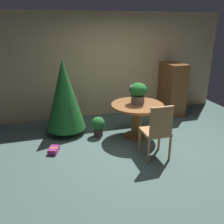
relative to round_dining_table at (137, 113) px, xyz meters
name	(u,v)px	position (x,y,z in m)	size (l,w,h in m)	color
ground_plane	(144,150)	(-0.09, -0.62, -0.54)	(6.60, 6.60, 0.00)	#4C6660
back_wall_panel	(112,65)	(-0.09, 1.58, 0.76)	(6.00, 0.10, 2.60)	tan
round_dining_table	(137,113)	(0.00, 0.00, 0.00)	(1.09, 1.09, 0.74)	brown
flower_vase	(138,92)	(0.02, 0.05, 0.45)	(0.37, 0.37, 0.44)	#665B51
wooden_chair_near	(158,129)	(0.00, -0.95, 0.04)	(0.45, 0.46, 1.03)	#B27F4C
holiday_tree	(64,95)	(-1.43, 0.59, 0.35)	(0.85, 0.85, 1.64)	brown
gift_box_purple	(54,150)	(-1.77, -0.22, -0.48)	(0.24, 0.30, 0.11)	#9E287A
wooden_cabinet	(172,89)	(1.44, 1.09, 0.14)	(0.49, 0.77, 1.36)	brown
potted_plant	(98,125)	(-0.79, 0.26, -0.29)	(0.29, 0.29, 0.44)	#4C382D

